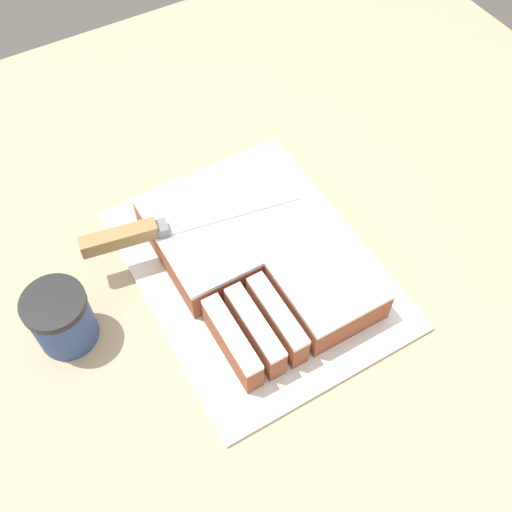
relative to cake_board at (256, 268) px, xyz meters
The scene contains 6 objects.
ground_plane 0.93m from the cake_board, 83.89° to the left, with size 8.00×8.00×0.00m, color #4C4742.
countertop 0.48m from the cake_board, 83.89° to the left, with size 1.40×1.10×0.93m.
cake_board is the anchor object (origin of this frame).
cake 0.03m from the cake_board, 55.91° to the left, with size 0.22×0.31×0.06m.
knife 0.16m from the cake_board, 145.21° to the left, with size 0.30×0.07×0.02m.
coffee_cup 0.27m from the cake_board, behind, with size 0.08×0.08×0.09m.
Camera 1 is at (-0.24, -0.50, 1.63)m, focal length 42.00 mm.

